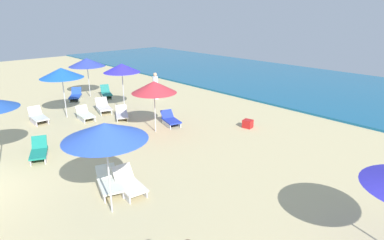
% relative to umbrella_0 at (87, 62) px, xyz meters
% --- Properties ---
extents(ocean, '(60.00, 14.02, 0.12)m').
position_rel_umbrella_0_xyz_m(ocean, '(8.45, 14.17, -2.24)').
color(ocean, '#165D88').
rests_on(ocean, ground_plane).
extents(umbrella_0, '(2.33, 2.33, 2.56)m').
position_rel_umbrella_0_xyz_m(umbrella_0, '(0.00, 0.00, 0.00)').
color(umbrella_0, silver).
rests_on(umbrella_0, ground_plane).
extents(lounge_chair_0_0, '(1.50, 1.29, 0.70)m').
position_rel_umbrella_0_xyz_m(lounge_chair_0_0, '(0.11, -1.05, -2.04)').
color(lounge_chair_0_0, silver).
rests_on(lounge_chair_0_0, ground_plane).
extents(lounge_chair_0_1, '(1.48, 1.00, 0.75)m').
position_rel_umbrella_0_xyz_m(lounge_chair_0_1, '(0.89, 0.72, -2.02)').
color(lounge_chair_0_1, silver).
rests_on(lounge_chair_0_1, ground_plane).
extents(umbrella_1, '(2.27, 2.27, 2.70)m').
position_rel_umbrella_0_xyz_m(umbrella_1, '(12.80, -5.52, 0.17)').
color(umbrella_1, silver).
rests_on(umbrella_1, ground_plane).
extents(lounge_chair_1_0, '(1.42, 0.81, 0.73)m').
position_rel_umbrella_0_xyz_m(lounge_chair_1_0, '(12.19, -4.57, -2.02)').
color(lounge_chair_1_0, silver).
rests_on(lounge_chair_1_0, ground_plane).
extents(lounge_chair_1_1, '(1.50, 1.02, 0.68)m').
position_rel_umbrella_0_xyz_m(lounge_chair_1_1, '(11.71, -4.99, -2.02)').
color(lounge_chair_1_1, silver).
rests_on(lounge_chair_1_1, ground_plane).
extents(lounge_chair_2_0, '(1.50, 1.07, 0.72)m').
position_rel_umbrella_0_xyz_m(lounge_chair_2_0, '(7.67, -5.82, -2.03)').
color(lounge_chair_2_0, silver).
rests_on(lounge_chair_2_0, ground_plane).
extents(umbrella_4, '(2.00, 2.00, 2.75)m').
position_rel_umbrella_0_xyz_m(umbrella_4, '(4.63, -0.15, 0.21)').
color(umbrella_4, silver).
rests_on(umbrella_4, ground_plane).
extents(lounge_chair_4_0, '(1.41, 0.97, 0.76)m').
position_rel_umbrella_0_xyz_m(lounge_chair_4_0, '(3.84, -1.04, -2.01)').
color(lounge_chair_4_0, silver).
rests_on(lounge_chair_4_0, ground_plane).
extents(lounge_chair_4_1, '(1.45, 1.14, 0.60)m').
position_rel_umbrella_0_xyz_m(lounge_chair_4_1, '(5.53, -0.86, -2.07)').
color(lounge_chair_4_1, silver).
rests_on(lounge_chair_4_1, ground_plane).
extents(umbrella_5, '(2.21, 2.21, 2.69)m').
position_rel_umbrella_0_xyz_m(umbrella_5, '(3.37, -2.97, 0.13)').
color(umbrella_5, silver).
rests_on(umbrella_5, ground_plane).
extents(lounge_chair_5_0, '(1.33, 0.73, 0.67)m').
position_rel_umbrella_0_xyz_m(lounge_chair_5_0, '(4.38, -2.38, -2.04)').
color(lounge_chair_5_0, silver).
rests_on(lounge_chair_5_0, ground_plane).
extents(lounge_chair_5_1, '(1.39, 0.70, 0.75)m').
position_rel_umbrella_0_xyz_m(lounge_chair_5_1, '(3.19, -4.37, -2.01)').
color(lounge_chair_5_1, silver).
rests_on(lounge_chair_5_1, ground_plane).
extents(umbrella_7, '(2.08, 2.08, 2.45)m').
position_rel_umbrella_0_xyz_m(umbrella_7, '(8.35, -0.71, -0.13)').
color(umbrella_7, silver).
rests_on(umbrella_7, ground_plane).
extents(lounge_chair_7_0, '(1.42, 0.94, 0.65)m').
position_rel_umbrella_0_xyz_m(lounge_chair_7_0, '(8.08, 0.42, -2.04)').
color(lounge_chair_7_0, silver).
rests_on(lounge_chair_7_0, ground_plane).
extents(beachgoer_1, '(0.46, 0.46, 1.72)m').
position_rel_umbrella_0_xyz_m(beachgoer_1, '(3.43, 2.93, -1.49)').
color(beachgoer_1, white).
rests_on(beachgoer_1, ground_plane).
extents(cooler_box_0, '(0.52, 0.48, 0.40)m').
position_rel_umbrella_0_xyz_m(cooler_box_0, '(10.96, 2.97, -2.10)').
color(cooler_box_0, red).
rests_on(cooler_box_0, ground_plane).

